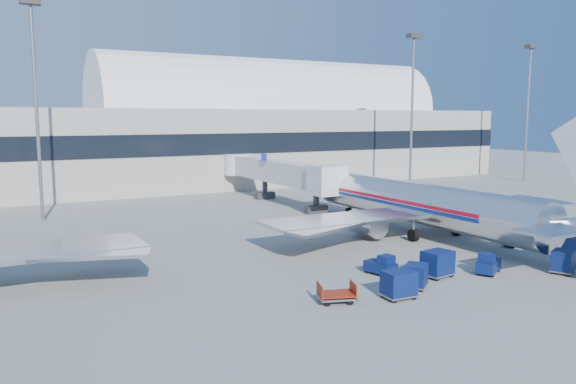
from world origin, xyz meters
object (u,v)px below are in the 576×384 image
barrier_mid (534,225)px  tug_left (382,265)px  mast_east (413,89)px  tug_right (516,239)px  barrier_near (511,228)px  mast_west (35,78)px  barrier_far (556,222)px  cart_train_b (416,275)px  tug_lead (488,264)px  cart_train_a (437,263)px  cart_train_c (399,284)px  cart_solo_near (563,261)px  airliner_main (429,205)px  cart_solo_far (565,243)px  cart_open_red (337,296)px  mast_far_east (529,93)px  jetbridge_near (272,171)px

barrier_mid → tug_left: (-22.92, -5.50, 0.21)m
mast_east → tug_right: bearing=-117.0°
barrier_near → mast_west: bearing=143.6°
barrier_far → cart_train_b: bearing=-161.1°
barrier_mid → tug_lead: tug_lead is taller
cart_train_a → cart_train_b: size_ratio=1.03×
cart_train_c → cart_solo_near: size_ratio=0.90×
cart_train_a → cart_train_c: bearing=-164.4°
mast_east → barrier_far: mast_east is taller
airliner_main → mast_east: size_ratio=1.65×
mast_east → cart_solo_far: size_ratio=9.40×
barrier_near → cart_train_a: bearing=-155.0°
barrier_far → cart_solo_far: (-9.71, -7.81, 0.48)m
mast_west → cart_open_red: 41.50m
tug_left → barrier_near: bearing=-86.0°
airliner_main → cart_train_c: airliner_main is taller
tug_lead → airliner_main: bearing=39.5°
airliner_main → cart_solo_far: bearing=-64.6°
mast_far_east → barrier_far: mast_far_east is taller
airliner_main → barrier_far: (14.60, -2.51, -2.48)m
mast_west → barrier_near: 49.33m
barrier_near → cart_train_c: size_ratio=1.50×
mast_far_east → barrier_mid: size_ratio=7.53×
cart_solo_far → cart_train_b: bearing=-153.0°
cart_solo_far → mast_west: bearing=157.3°
tug_right → cart_train_a: cart_train_a is taller
cart_train_c → jetbridge_near: bearing=77.1°
jetbridge_near → tug_left: 35.68m
tug_left → cart_train_b: cart_train_b is taller
mast_east → mast_far_east: bearing=0.0°
tug_lead → barrier_near: bearing=7.4°
mast_west → barrier_mid: mast_west is taller
mast_east → cart_solo_near: (-20.24, -39.24, -13.94)m
jetbridge_near → cart_train_a: jetbridge_near is taller
mast_far_east → barrier_mid: (-33.70, -28.00, -14.34)m
cart_open_red → mast_west: bearing=127.9°
mast_far_east → mast_west: bearing=180.0°
barrier_near → barrier_far: size_ratio=1.00×
mast_east → cart_open_red: bearing=-135.5°
tug_right → cart_open_red: (-21.15, -4.70, -0.24)m
barrier_near → cart_solo_far: (-3.11, -7.81, 0.48)m
mast_far_east → tug_lead: bearing=-143.6°
mast_west → barrier_near: bearing=-36.4°
barrier_mid → tug_right: 8.78m
airliner_main → tug_left: bearing=-145.4°
mast_west → barrier_far: (44.60, -28.00, -14.34)m
tug_lead → tug_right: (8.55, 4.63, -0.04)m
tug_right → cart_solo_near: cart_solo_near is taller
barrier_mid → barrier_far: 3.30m
mast_east → barrier_mid: bearing=-107.3°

